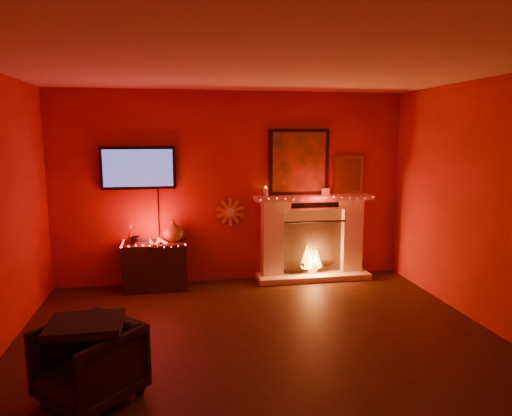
{
  "coord_description": "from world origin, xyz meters",
  "views": [
    {
      "loc": [
        -0.82,
        -3.91,
        2.09
      ],
      "look_at": [
        0.19,
        1.7,
        1.18
      ],
      "focal_mm": 32.0,
      "sensor_mm": 36.0,
      "label": 1
    }
  ],
  "objects_px": {
    "sunburst_clock": "(230,212)",
    "console_table": "(156,262)",
    "tv": "(138,168)",
    "fireplace": "(312,229)",
    "armchair": "(89,363)"
  },
  "relations": [
    {
      "from": "sunburst_clock",
      "to": "armchair",
      "type": "distance_m",
      "value": 3.28
    },
    {
      "from": "tv",
      "to": "armchair",
      "type": "bearing_deg",
      "value": -94.55
    },
    {
      "from": "console_table",
      "to": "armchair",
      "type": "distance_m",
      "value": 2.67
    },
    {
      "from": "console_table",
      "to": "tv",
      "type": "bearing_deg",
      "value": 136.88
    },
    {
      "from": "fireplace",
      "to": "tv",
      "type": "height_order",
      "value": "fireplace"
    },
    {
      "from": "fireplace",
      "to": "armchair",
      "type": "distance_m",
      "value": 3.86
    },
    {
      "from": "sunburst_clock",
      "to": "console_table",
      "type": "relative_size",
      "value": 0.42
    },
    {
      "from": "fireplace",
      "to": "armchair",
      "type": "bearing_deg",
      "value": -133.96
    },
    {
      "from": "sunburst_clock",
      "to": "console_table",
      "type": "height_order",
      "value": "sunburst_clock"
    },
    {
      "from": "tv",
      "to": "sunburst_clock",
      "type": "height_order",
      "value": "tv"
    },
    {
      "from": "armchair",
      "to": "console_table",
      "type": "bearing_deg",
      "value": 125.57
    },
    {
      "from": "fireplace",
      "to": "armchair",
      "type": "relative_size",
      "value": 3.18
    },
    {
      "from": "sunburst_clock",
      "to": "console_table",
      "type": "distance_m",
      "value": 1.24
    },
    {
      "from": "fireplace",
      "to": "console_table",
      "type": "distance_m",
      "value": 2.27
    },
    {
      "from": "sunburst_clock",
      "to": "armchair",
      "type": "bearing_deg",
      "value": -117.31
    }
  ]
}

